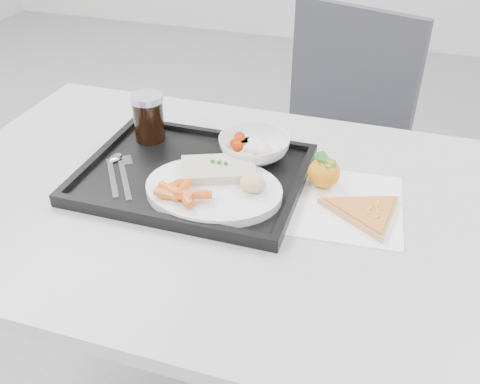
% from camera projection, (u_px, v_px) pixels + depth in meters
% --- Properties ---
extents(table, '(1.20, 0.80, 0.75)m').
position_uv_depth(table, '(220.00, 222.00, 1.10)').
color(table, '#AEAEB0').
rests_on(table, ground).
extents(chair, '(0.54, 0.54, 0.93)m').
position_uv_depth(chair, '(340.00, 145.00, 1.66)').
color(chair, '#34343A').
rests_on(chair, ground).
extents(tray, '(0.45, 0.35, 0.03)m').
position_uv_depth(tray, '(194.00, 176.00, 1.11)').
color(tray, black).
rests_on(tray, table).
extents(dinner_plate, '(0.27, 0.27, 0.02)m').
position_uv_depth(dinner_plate, '(214.00, 190.00, 1.03)').
color(dinner_plate, white).
rests_on(dinner_plate, tray).
extents(fish_fillet, '(0.17, 0.14, 0.03)m').
position_uv_depth(fish_fillet, '(218.00, 169.00, 1.06)').
color(fish_fillet, beige).
rests_on(fish_fillet, dinner_plate).
extents(bread_roll, '(0.06, 0.06, 0.03)m').
position_uv_depth(bread_roll, '(253.00, 184.00, 1.01)').
color(bread_roll, '#D8C382').
rests_on(bread_roll, dinner_plate).
extents(salad_bowl, '(0.15, 0.15, 0.05)m').
position_uv_depth(salad_bowl, '(254.00, 147.00, 1.14)').
color(salad_bowl, white).
rests_on(salad_bowl, tray).
extents(cola_glass, '(0.07, 0.07, 0.11)m').
position_uv_depth(cola_glass, '(149.00, 117.00, 1.19)').
color(cola_glass, black).
rests_on(cola_glass, tray).
extents(cutlery, '(0.13, 0.16, 0.01)m').
position_uv_depth(cutlery, '(118.00, 170.00, 1.11)').
color(cutlery, silver).
rests_on(cutlery, tray).
extents(napkin, '(0.27, 0.26, 0.00)m').
position_uv_depth(napkin, '(336.00, 203.00, 1.04)').
color(napkin, white).
rests_on(napkin, table).
extents(tangerine, '(0.08, 0.08, 0.07)m').
position_uv_depth(tangerine, '(324.00, 173.00, 1.07)').
color(tangerine, orange).
rests_on(tangerine, napkin).
extents(pizza_slice, '(0.21, 0.21, 0.02)m').
position_uv_depth(pizza_slice, '(366.00, 212.00, 1.00)').
color(pizza_slice, tan).
rests_on(pizza_slice, napkin).
extents(carrot_pile, '(0.11, 0.08, 0.02)m').
position_uv_depth(carrot_pile, '(179.00, 193.00, 0.99)').
color(carrot_pile, orange).
rests_on(carrot_pile, dinner_plate).
extents(salad_contents, '(0.09, 0.07, 0.03)m').
position_uv_depth(salad_contents, '(252.00, 146.00, 1.13)').
color(salad_contents, '#AA2501').
rests_on(salad_contents, salad_bowl).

